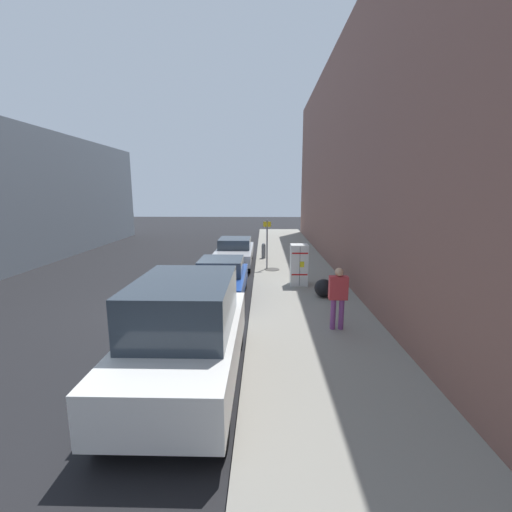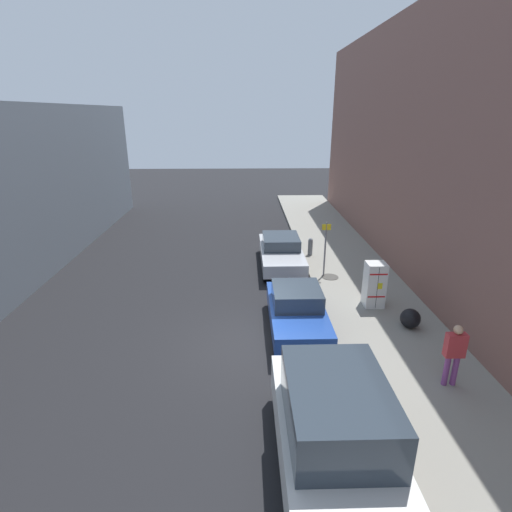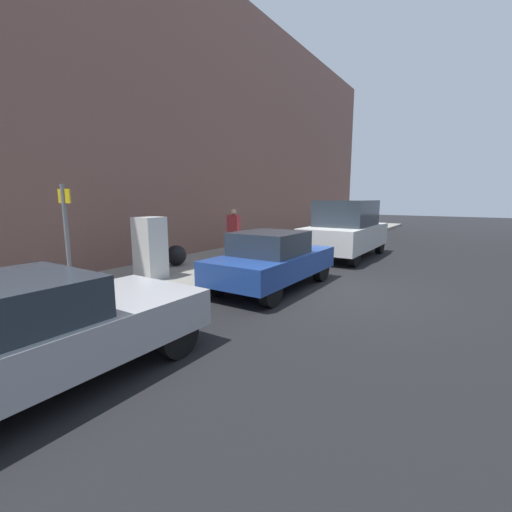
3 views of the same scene
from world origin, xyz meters
name	(u,v)px [view 2 (image 2 of 3)]	position (x,y,z in m)	size (l,w,h in m)	color
ground_plane	(248,342)	(0.00, 0.00, 0.00)	(80.00, 80.00, 0.00)	black
sidewalk_slab	(394,338)	(-4.50, 0.00, 0.08)	(3.72, 44.00, 0.17)	gray
discarded_refrigerator	(374,285)	(-4.44, -2.04, 0.97)	(0.67, 0.64, 1.61)	white
manhole_cover	(330,277)	(-3.45, -4.65, 0.18)	(0.70, 0.70, 0.02)	#47443F
street_sign_post	(325,246)	(-3.21, -4.81, 1.48)	(0.36, 0.07, 2.32)	slate
fire_hydrant	(310,246)	(-3.05, -7.42, 0.60)	(0.22, 0.22, 0.84)	slate
trash_bag	(410,318)	(-5.15, -0.47, 0.48)	(0.63, 0.63, 0.63)	black
pedestrian_walking_far	(454,351)	(-5.03, 2.36, 1.14)	(0.49, 0.23, 1.68)	#7A3D7F
parked_sedan_silver	(281,251)	(-1.55, -6.39, 0.72)	(1.82, 4.52, 1.39)	silver
parked_hatchback_blue	(297,310)	(-1.55, -0.67, 0.74)	(1.72, 3.89, 1.44)	#23479E
parked_van_white	(335,433)	(-1.55, 4.84, 1.08)	(2.04, 4.62, 2.17)	silver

